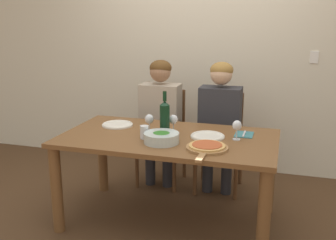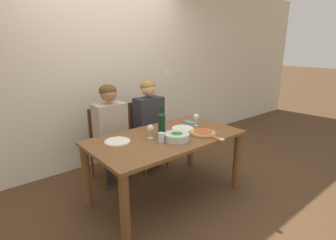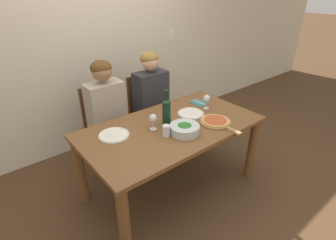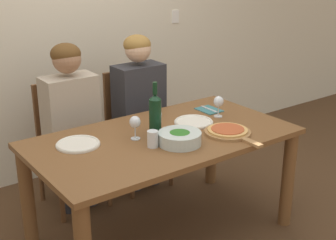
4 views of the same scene
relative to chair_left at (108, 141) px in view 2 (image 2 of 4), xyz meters
The scene contains 17 objects.
ground_plane 1.00m from the chair_left, 70.00° to the right, with size 40.00×40.00×0.00m, color #4C331E.
back_wall 1.05m from the chair_left, 61.37° to the left, with size 10.00×0.06×2.70m.
dining_table 0.87m from the chair_left, 70.00° to the right, with size 1.67×0.91×0.73m.
chair_left is the anchor object (origin of this frame).
chair_right 0.58m from the chair_left, ahead, with size 0.42×0.42×0.93m.
person_woman 0.27m from the chair_left, 90.00° to the right, with size 0.47×0.51×1.24m.
person_man 0.64m from the chair_left, 10.72° to the right, with size 0.47×0.51×1.24m.
wine_bottle 0.90m from the chair_left, 71.76° to the right, with size 0.08×0.08×0.35m.
broccoli_bowl 1.06m from the chair_left, 73.26° to the right, with size 0.26×0.26×0.08m.
dinner_plate_left 0.72m from the chair_left, 108.07° to the right, with size 0.26×0.26×0.02m.
dinner_plate_right 0.99m from the chair_left, 51.69° to the right, with size 0.26×0.26×0.02m.
pizza_on_board 1.25m from the chair_left, 58.12° to the right, with size 0.30×0.44×0.04m.
wine_glass_left 0.84m from the chair_left, 80.88° to the right, with size 0.07×0.07×0.15m.
wine_glass_right 1.16m from the chair_left, 42.70° to the right, with size 0.07×0.07×0.15m.
wine_glass_centre 0.85m from the chair_left, 66.62° to the right, with size 0.07×0.07×0.15m.
water_tumbler 0.98m from the chair_left, 81.40° to the right, with size 0.07×0.07×0.10m.
fork_on_napkin 1.08m from the chair_left, 35.32° to the right, with size 0.14×0.18×0.01m.
Camera 2 is at (-1.71, -2.09, 1.69)m, focal length 28.00 mm.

